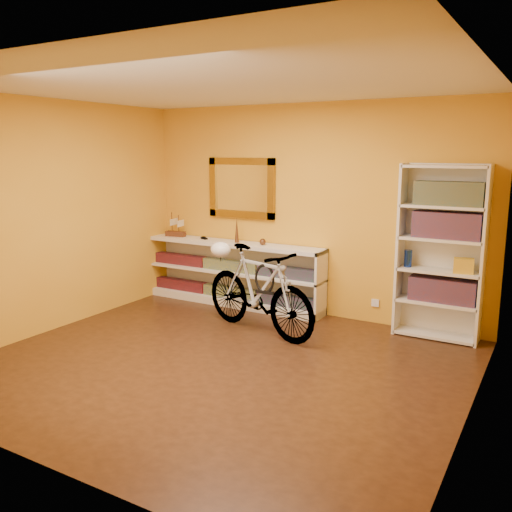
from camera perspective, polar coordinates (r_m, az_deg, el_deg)
The scene contains 24 objects.
floor at distance 5.33m, azimuth -3.84°, elevation -11.41°, with size 4.50×4.00×0.01m, color black.
ceiling at distance 4.96m, azimuth -4.25°, elevation 17.70°, with size 4.50×4.00×0.01m, color silver.
back_wall at distance 6.72m, azimuth 5.59°, elevation 4.79°, with size 4.50×0.01×2.60m, color orange.
left_wall at distance 6.50m, azimuth -20.79°, elevation 3.91°, with size 0.01×4.00×2.60m, color orange.
right_wall at distance 4.18m, azimuth 22.59°, elevation 0.13°, with size 0.01×4.00×2.60m, color orange.
gilt_mirror at distance 7.11m, azimuth -1.55°, elevation 7.21°, with size 0.98×0.06×0.78m, color #806117.
wall_socket at distance 6.59m, azimuth 12.51°, elevation -4.87°, with size 0.09×0.01×0.09m, color silver.
console_unit at distance 7.18m, azimuth -2.58°, elevation -1.84°, with size 2.60×0.35×0.85m, color silver, non-canonical shape.
cd_row_lower at distance 7.23m, azimuth -2.65°, elevation -3.85°, with size 2.50×0.13×0.14m, color black.
cd_row_upper at distance 7.14m, azimuth -2.67°, elevation -1.02°, with size 2.50×0.13×0.14m, color navy.
model_ship at distance 7.61m, azimuth -8.54°, elevation 3.33°, with size 0.29×0.11×0.34m, color #452313, non-canonical shape.
toy_car at distance 7.34m, azimuth -5.50°, elevation 1.79°, with size 0.00×0.00×0.00m, color black.
bronze_ornament at distance 7.03m, azimuth -2.05°, elevation 2.79°, with size 0.06×0.06×0.34m, color #56331D.
decorative_orb at distance 6.85m, azimuth 0.71°, elevation 1.51°, with size 0.08×0.08×0.08m, color #56331D.
bookcase at distance 6.12m, azimuth 18.93°, elevation 0.31°, with size 0.90×0.30×1.90m, color silver, non-canonical shape.
book_row_a at distance 6.20m, azimuth 19.15°, elevation -3.42°, with size 0.70×0.22×0.26m, color maroon.
book_row_b at distance 6.07m, azimuth 19.58°, elevation 3.09°, with size 0.70×0.22×0.28m, color maroon.
book_row_c at distance 6.03m, azimuth 19.78°, elevation 6.24°, with size 0.70×0.22×0.25m, color #194D59.
travel_mug at distance 6.19m, azimuth 15.79°, elevation -0.24°, with size 0.08×0.08×0.19m, color #163199.
red_tin at distance 6.11m, azimuth 17.50°, elevation 6.09°, with size 0.14×0.14×0.17m, color maroon.
yellow_bag at distance 6.06m, azimuth 21.11°, elevation -0.97°, with size 0.20×0.13×0.16m, color gold.
bicycle at distance 6.04m, azimuth 0.25°, elevation -3.63°, with size 1.69×0.44×0.99m, color silver.
helmet at distance 6.42m, azimuth -3.77°, elevation 0.69°, with size 0.25×0.24×0.19m, color white.
u_lock at distance 5.93m, azimuth 0.92°, elevation -2.42°, with size 0.25×0.25×0.03m, color black.
Camera 1 is at (2.76, -4.08, 2.03)m, focal length 37.80 mm.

